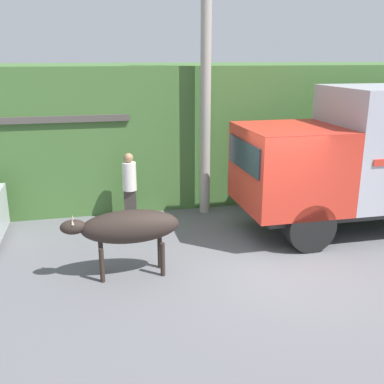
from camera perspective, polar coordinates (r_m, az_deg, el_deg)
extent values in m
plane|color=slate|center=(9.19, 9.75, -9.10)|extent=(60.00, 60.00, 0.00)
cube|color=#426B33|center=(14.95, 0.06, 8.74)|extent=(32.00, 6.22, 3.76)
cube|color=#C6B793|center=(13.07, -22.44, 3.38)|extent=(6.12, 2.40, 2.45)
cube|color=#4C4742|center=(12.86, -23.09, 9.04)|extent=(6.42, 2.70, 0.16)
cube|color=#2D2D2D|center=(11.79, 22.96, -1.09)|extent=(6.53, 1.82, 0.18)
cube|color=red|center=(10.29, 12.22, 3.13)|extent=(2.13, 2.28, 1.80)
cube|color=#232D38|center=(9.81, 6.56, 4.69)|extent=(0.04, 1.94, 0.63)
cylinder|color=black|center=(9.89, 14.55, -4.15)|extent=(1.07, 0.50, 1.07)
ellipsoid|color=#2D231E|center=(8.38, -7.82, -4.36)|extent=(1.81, 0.63, 0.63)
ellipsoid|color=#2D231E|center=(8.34, -14.86, -4.32)|extent=(0.47, 0.27, 0.27)
cone|color=#B7AD93|center=(8.19, -14.95, -3.70)|extent=(0.06, 0.06, 0.11)
cone|color=#B7AD93|center=(8.39, -14.91, -3.20)|extent=(0.06, 0.06, 0.11)
cylinder|color=#2D231E|center=(8.45, -11.37, -9.12)|extent=(0.09, 0.09, 0.66)
cylinder|color=#2D231E|center=(8.76, -11.45, -8.15)|extent=(0.09, 0.09, 0.66)
cylinder|color=#2D231E|center=(8.53, -3.74, -8.54)|extent=(0.09, 0.09, 0.66)
cylinder|color=#2D231E|center=(8.84, -4.11, -7.60)|extent=(0.09, 0.09, 0.66)
cube|color=#38332D|center=(11.35, -7.81, -1.70)|extent=(0.32, 0.24, 0.81)
cylinder|color=silver|center=(11.14, -7.97, 1.98)|extent=(0.40, 0.40, 0.70)
sphere|color=#A87A56|center=(11.03, -8.07, 4.32)|extent=(0.23, 0.23, 0.23)
cylinder|color=#9E998E|center=(11.37, 1.75, 13.99)|extent=(0.26, 0.26, 6.84)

